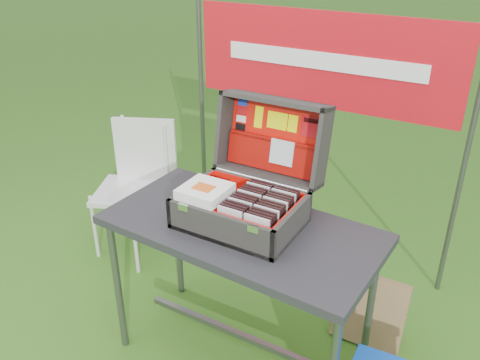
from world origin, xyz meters
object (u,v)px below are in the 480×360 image
Objects in this scene: chair at (129,193)px; suitcase at (247,169)px; table at (241,294)px; cardboard_box at (370,311)px.

suitcase is at bearing -43.19° from chair.
suitcase is at bearing 101.66° from table.
suitcase reaches higher than cardboard_box.
table is 0.71m from cardboard_box.
chair is 1.64m from cardboard_box.
chair is 2.34× the size of cardboard_box.
cardboard_box is (1.62, -0.01, -0.26)m from chair.
suitcase reaches higher than chair.
table is at bearing -81.38° from suitcase.
table reaches higher than cardboard_box.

